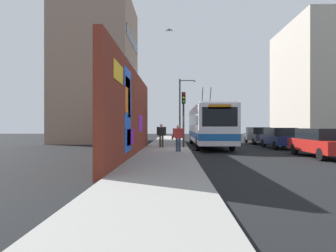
# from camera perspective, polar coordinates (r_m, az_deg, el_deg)

# --- Properties ---
(ground_plane) EXTENTS (80.00, 80.00, 0.00)m
(ground_plane) POSITION_cam_1_polar(r_m,az_deg,el_deg) (19.51, 4.33, -5.03)
(ground_plane) COLOR black
(sidewalk_slab) EXTENTS (48.00, 3.20, 0.15)m
(sidewalk_slab) POSITION_cam_1_polar(r_m,az_deg,el_deg) (19.48, -0.39, -4.81)
(sidewalk_slab) COLOR gray
(sidewalk_slab) RESTS_ON ground_plane
(graffiti_wall) EXTENTS (14.21, 0.32, 4.81)m
(graffiti_wall) POSITION_cam_1_polar(r_m,az_deg,el_deg) (15.67, -7.22, 2.53)
(graffiti_wall) COLOR maroon
(graffiti_wall) RESTS_ON ground_plane
(building_far_left) EXTENTS (8.59, 7.46, 14.82)m
(building_far_left) POSITION_cam_1_polar(r_m,az_deg,el_deg) (31.18, -14.16, 10.56)
(building_far_left) COLOR gray
(building_far_left) RESTS_ON ground_plane
(building_far_right) EXTENTS (12.25, 8.03, 14.29)m
(building_far_right) POSITION_cam_1_polar(r_m,az_deg,el_deg) (40.06, 28.32, 7.83)
(building_far_right) COLOR #B2A899
(building_far_right) RESTS_ON ground_plane
(city_bus) EXTENTS (11.59, 2.64, 5.07)m
(city_bus) POSITION_cam_1_polar(r_m,az_deg,el_deg) (23.41, 8.24, 0.31)
(city_bus) COLOR silver
(city_bus) RESTS_ON ground_plane
(parked_car_red) EXTENTS (4.62, 1.83, 1.58)m
(parked_car_red) POSITION_cam_1_polar(r_m,az_deg,el_deg) (17.45, 28.72, -2.89)
(parked_car_red) COLOR #B21E19
(parked_car_red) RESTS_ON ground_plane
(parked_car_navy) EXTENTS (4.07, 1.88, 1.58)m
(parked_car_navy) POSITION_cam_1_polar(r_m,az_deg,el_deg) (22.92, 21.82, -2.19)
(parked_car_navy) COLOR navy
(parked_car_navy) RESTS_ON ground_plane
(parked_car_dark_gray) EXTENTS (4.50, 1.79, 1.58)m
(parked_car_dark_gray) POSITION_cam_1_polar(r_m,az_deg,el_deg) (28.20, 17.84, -1.76)
(parked_car_dark_gray) COLOR #38383D
(parked_car_dark_gray) RESTS_ON ground_plane
(pedestrian_midblock) EXTENTS (0.23, 0.69, 1.72)m
(pedestrian_midblock) POSITION_cam_1_polar(r_m,az_deg,el_deg) (20.42, -1.35, -1.52)
(pedestrian_midblock) COLOR #3F3326
(pedestrian_midblock) RESTS_ON sidewalk_slab
(pedestrian_at_curb) EXTENTS (0.22, 0.74, 1.63)m
(pedestrian_at_curb) POSITION_cam_1_polar(r_m,az_deg,el_deg) (17.19, 2.06, -2.04)
(pedestrian_at_curb) COLOR #2D3F59
(pedestrian_at_curb) RESTS_ON sidewalk_slab
(traffic_light) EXTENTS (0.49, 0.28, 4.07)m
(traffic_light) POSITION_cam_1_polar(r_m,az_deg,el_deg) (20.66, 3.18, 3.29)
(traffic_light) COLOR #2D382D
(traffic_light) RESTS_ON sidewalk_slab
(street_lamp) EXTENTS (0.44, 1.78, 6.46)m
(street_lamp) POSITION_cam_1_polar(r_m,az_deg,el_deg) (29.40, 2.82, 4.24)
(street_lamp) COLOR #4C4C51
(street_lamp) RESTS_ON sidewalk_slab
(flying_pigeons) EXTENTS (0.32, 0.52, 0.18)m
(flying_pigeons) POSITION_cam_1_polar(r_m,az_deg,el_deg) (24.35, 0.28, 18.91)
(flying_pigeons) COLOR slate
(curbside_puddle) EXTENTS (1.54, 1.54, 0.00)m
(curbside_puddle) POSITION_cam_1_polar(r_m,az_deg,el_deg) (19.86, 6.02, -4.93)
(curbside_puddle) COLOR black
(curbside_puddle) RESTS_ON ground_plane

